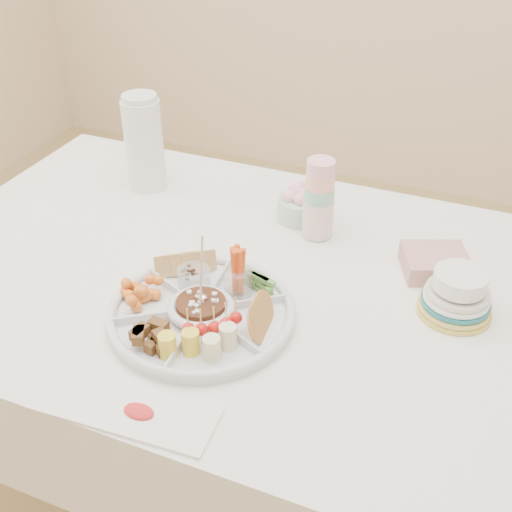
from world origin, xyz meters
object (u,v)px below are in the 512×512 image
at_px(dining_table, 233,388).
at_px(thermos, 144,141).
at_px(party_tray, 201,310).
at_px(plate_stack, 457,294).

relative_size(dining_table, thermos, 5.65).
distance_m(dining_table, party_tray, 0.44).
bearing_deg(thermos, plate_stack, -15.52).
xyz_separation_m(dining_table, party_tray, (0.02, -0.18, 0.40)).
bearing_deg(plate_stack, thermos, 164.48).
relative_size(dining_table, party_tray, 4.00).
bearing_deg(party_tray, dining_table, 95.15).
height_order(party_tray, plate_stack, plate_stack).
height_order(dining_table, plate_stack, plate_stack).
xyz_separation_m(party_tray, thermos, (-0.39, 0.46, 0.11)).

